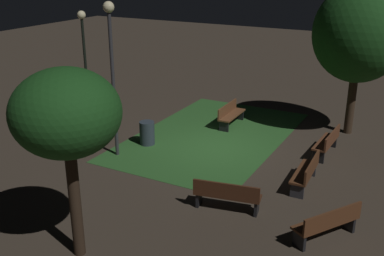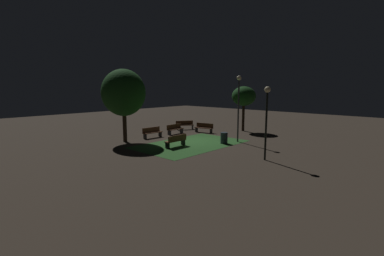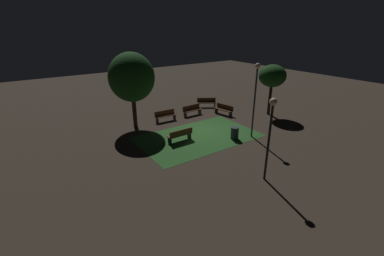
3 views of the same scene
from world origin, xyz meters
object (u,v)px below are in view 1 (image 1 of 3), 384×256
(bench_front_left, at_px, (307,172))
(bench_lawn_edge, at_px, (230,114))
(bench_back_row, at_px, (328,142))
(bench_near_trees, at_px, (328,223))
(tree_back_right, at_px, (66,115))
(lamp_post_plaza_west, at_px, (84,43))
(trash_bin, at_px, (147,133))
(lamp_post_near_wall, at_px, (112,56))
(tree_lawn_side, at_px, (360,33))
(bench_by_lamp, at_px, (227,195))

(bench_front_left, bearing_deg, bench_lawn_edge, 47.27)
(bench_front_left, height_order, bench_back_row, same)
(bench_lawn_edge, distance_m, bench_near_trees, 8.33)
(bench_near_trees, distance_m, tree_back_right, 6.54)
(lamp_post_plaza_west, xyz_separation_m, trash_bin, (-2.26, -4.67, -2.54))
(bench_front_left, height_order, bench_near_trees, same)
(bench_front_left, distance_m, trash_bin, 6.03)
(bench_back_row, bearing_deg, bench_front_left, 180.00)
(bench_front_left, relative_size, lamp_post_near_wall, 0.35)
(tree_back_right, relative_size, lamp_post_plaza_west, 1.01)
(bench_near_trees, xyz_separation_m, tree_back_right, (-3.25, 4.88, 2.90))
(bench_front_left, xyz_separation_m, lamp_post_near_wall, (-0.77, 6.39, 2.97))
(tree_lawn_side, relative_size, lamp_post_plaza_west, 1.31)
(trash_bin, bearing_deg, bench_lawn_edge, -28.83)
(bench_front_left, distance_m, bench_lawn_edge, 5.69)
(lamp_post_plaza_west, bearing_deg, bench_back_row, -90.56)
(trash_bin, bearing_deg, bench_by_lamp, -123.14)
(bench_lawn_edge, relative_size, bench_near_trees, 1.02)
(bench_near_trees, distance_m, lamp_post_near_wall, 8.32)
(bench_front_left, relative_size, bench_near_trees, 1.03)
(trash_bin, bearing_deg, bench_front_left, -95.10)
(bench_near_trees, relative_size, trash_bin, 2.04)
(bench_front_left, bearing_deg, lamp_post_near_wall, 96.88)
(bench_by_lamp, xyz_separation_m, lamp_post_plaza_west, (5.20, 9.17, 2.49))
(tree_back_right, xyz_separation_m, lamp_post_plaza_west, (8.55, 6.98, -0.41))
(tree_lawn_side, distance_m, lamp_post_plaza_west, 11.20)
(bench_front_left, distance_m, bench_back_row, 2.69)
(bench_back_row, distance_m, tree_lawn_side, 4.24)
(bench_by_lamp, relative_size, trash_bin, 2.14)
(lamp_post_plaza_west, distance_m, trash_bin, 5.77)
(bench_by_lamp, distance_m, bench_near_trees, 2.69)
(bench_front_left, bearing_deg, tree_lawn_side, -2.36)
(lamp_post_near_wall, height_order, lamp_post_plaza_west, lamp_post_near_wall)
(bench_lawn_edge, xyz_separation_m, bench_near_trees, (-6.37, -5.37, 0.00))
(tree_back_right, relative_size, trash_bin, 5.03)
(bench_front_left, height_order, tree_lawn_side, tree_lawn_side)
(bench_lawn_edge, distance_m, tree_back_right, 10.06)
(bench_by_lamp, distance_m, tree_lawn_side, 8.55)
(bench_back_row, xyz_separation_m, lamp_post_near_wall, (-3.46, 6.39, 2.97))
(bench_back_row, relative_size, bench_near_trees, 1.02)
(tree_back_right, distance_m, lamp_post_near_wall, 5.67)
(bench_lawn_edge, relative_size, tree_lawn_side, 0.32)
(tree_back_right, relative_size, lamp_post_near_wall, 0.84)
(lamp_post_near_wall, bearing_deg, bench_back_row, -61.53)
(bench_near_trees, relative_size, lamp_post_near_wall, 0.34)
(bench_back_row, height_order, trash_bin, bench_back_row)
(bench_by_lamp, height_order, bench_lawn_edge, same)
(bench_near_trees, xyz_separation_m, lamp_post_plaza_west, (5.31, 11.87, 2.49))
(tree_back_right, distance_m, lamp_post_plaza_west, 11.05)
(bench_lawn_edge, distance_m, lamp_post_plaza_west, 7.04)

